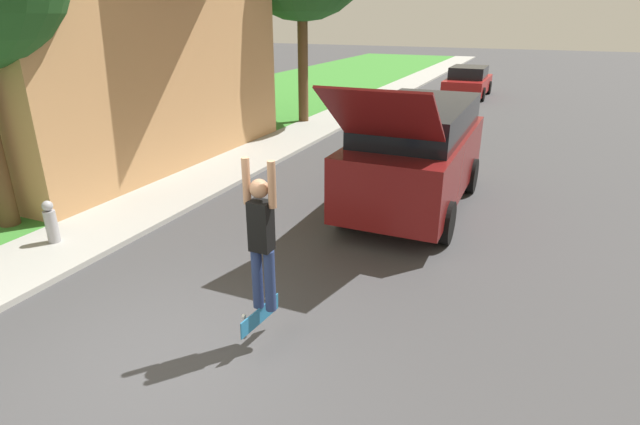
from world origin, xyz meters
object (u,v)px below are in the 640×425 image
(fire_hydrant, at_px, (51,222))
(car_down_street, at_px, (468,82))
(skateboard, at_px, (260,315))
(skateboarder, at_px, (261,236))
(suv_parked, at_px, (416,152))

(fire_hydrant, bearing_deg, car_down_street, 79.10)
(skateboard, bearing_deg, fire_hydrant, 168.92)
(car_down_street, relative_size, skateboarder, 2.26)
(skateboarder, relative_size, fire_hydrant, 2.45)
(car_down_street, bearing_deg, skateboarder, -87.85)
(suv_parked, relative_size, skateboard, 7.21)
(car_down_street, xyz_separation_m, skateboarder, (0.80, -21.17, 0.74))
(suv_parked, xyz_separation_m, fire_hydrant, (-5.21, -4.42, -0.72))
(skateboard, xyz_separation_m, fire_hydrant, (-4.65, 0.91, 0.07))
(suv_parked, distance_m, fire_hydrant, 6.87)
(suv_parked, xyz_separation_m, car_down_street, (-1.30, 15.88, -0.49))
(skateboard, bearing_deg, car_down_street, 91.99)
(suv_parked, xyz_separation_m, skateboard, (-0.57, -5.33, -0.79))
(car_down_street, distance_m, fire_hydrant, 20.67)
(car_down_street, relative_size, skateboard, 5.47)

